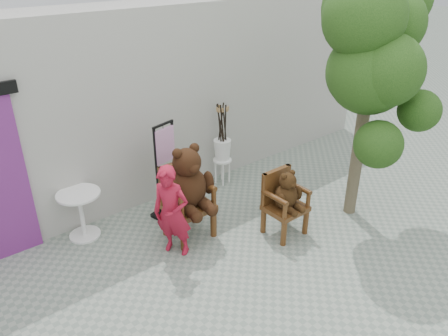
% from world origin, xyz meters
% --- Properties ---
extents(ground_plane, '(60.00, 60.00, 0.00)m').
position_xyz_m(ground_plane, '(0.00, 0.00, 0.00)').
color(ground_plane, gray).
rests_on(ground_plane, ground).
extents(back_wall, '(9.00, 1.00, 3.00)m').
position_xyz_m(back_wall, '(0.00, 3.10, 1.50)').
color(back_wall, '#ACAAA1').
rests_on(back_wall, ground).
extents(chair_big, '(0.69, 0.74, 1.40)m').
position_xyz_m(chair_big, '(-0.68, 1.42, 0.78)').
color(chair_big, '#41240E').
rests_on(chair_big, ground).
extents(chair_small, '(0.54, 0.54, 1.00)m').
position_xyz_m(chair_small, '(0.42, 0.62, 0.59)').
color(chair_small, '#41240E').
rests_on(chair_small, ground).
extents(person, '(0.54, 0.60, 1.37)m').
position_xyz_m(person, '(-1.11, 1.15, 0.68)').
color(person, maroon).
rests_on(person, ground).
extents(cafe_table, '(0.60, 0.60, 0.70)m').
position_xyz_m(cafe_table, '(-1.86, 2.35, 0.44)').
color(cafe_table, white).
rests_on(cafe_table, ground).
extents(display_stand, '(0.52, 0.45, 1.51)m').
position_xyz_m(display_stand, '(-0.62, 2.05, 0.58)').
color(display_stand, black).
rests_on(display_stand, ground).
extents(stool_bucket, '(0.32, 0.32, 1.46)m').
position_xyz_m(stool_bucket, '(0.68, 2.35, 0.64)').
color(stool_bucket, white).
rests_on(stool_bucket, ground).
extents(tree, '(2.05, 1.72, 3.56)m').
position_xyz_m(tree, '(1.55, 0.27, 2.60)').
color(tree, '#473D2A').
rests_on(tree, ground).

